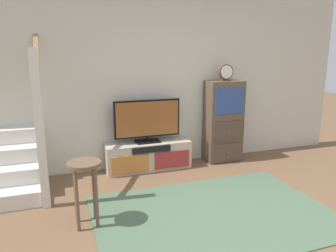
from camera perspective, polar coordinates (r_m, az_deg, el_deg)
ground_plane at (r=3.25m, az=13.40°, el=-19.85°), size 20.00×20.00×0.00m
back_wall at (r=4.99m, az=-1.21°, el=8.47°), size 6.40×0.12×2.70m
area_rug at (r=3.69m, az=8.24°, el=-15.25°), size 2.60×1.80×0.01m
media_console at (r=4.88m, az=-3.53°, el=-5.35°), size 1.28×0.38×0.42m
television at (r=4.76m, az=-3.70°, el=1.09°), size 1.00×0.22×0.65m
side_cabinet at (r=5.24m, az=9.85°, el=0.79°), size 0.58×0.38×1.31m
desk_clock at (r=5.13m, az=10.32°, el=9.36°), size 0.24×0.08×0.26m
staircase at (r=4.73m, az=-26.90°, el=-5.36°), size 1.00×1.36×2.20m
bar_stool_near at (r=3.35m, az=-14.63°, el=-9.04°), size 0.34×0.34×0.69m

